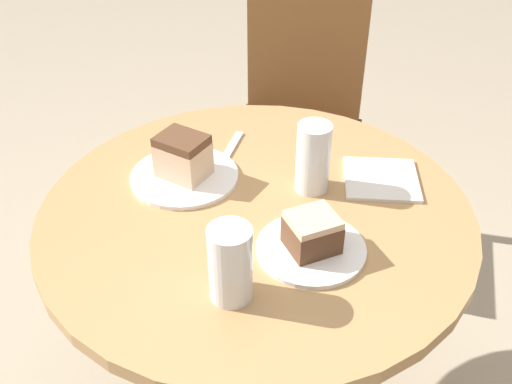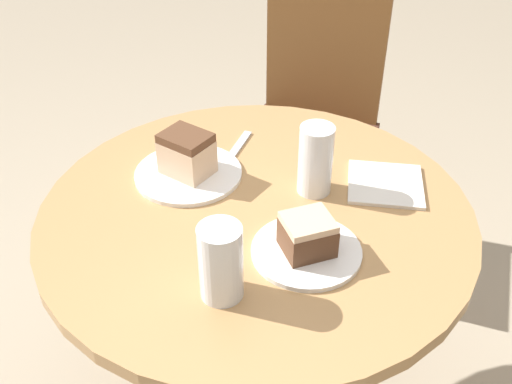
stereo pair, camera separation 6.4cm
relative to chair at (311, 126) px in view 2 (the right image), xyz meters
name	(u,v)px [view 2 (the right image)]	position (x,y,z in m)	size (l,w,h in m)	color
table	(256,281)	(-0.01, -0.82, 0.06)	(0.88, 0.88, 0.74)	tan
chair	(311,126)	(0.00, 0.00, 0.00)	(0.47, 0.47, 0.90)	brown
plate_near	(188,174)	(-0.18, -0.74, 0.28)	(0.23, 0.23, 0.01)	white
plate_far	(306,251)	(0.11, -0.93, 0.28)	(0.20, 0.20, 0.01)	white
cake_slice_near	(187,154)	(-0.18, -0.74, 0.33)	(0.12, 0.11, 0.09)	beige
cake_slice_far	(307,235)	(0.11, -0.93, 0.32)	(0.12, 0.11, 0.07)	brown
glass_lemonade	(315,163)	(0.10, -0.73, 0.34)	(0.07, 0.07, 0.15)	silver
glass_water	(221,266)	(-0.02, -1.06, 0.33)	(0.07, 0.07, 0.14)	silver
napkin_stack	(385,184)	(0.24, -0.69, 0.27)	(0.17, 0.17, 0.01)	silver
fork	(236,150)	(-0.10, -0.62, 0.27)	(0.04, 0.17, 0.00)	silver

